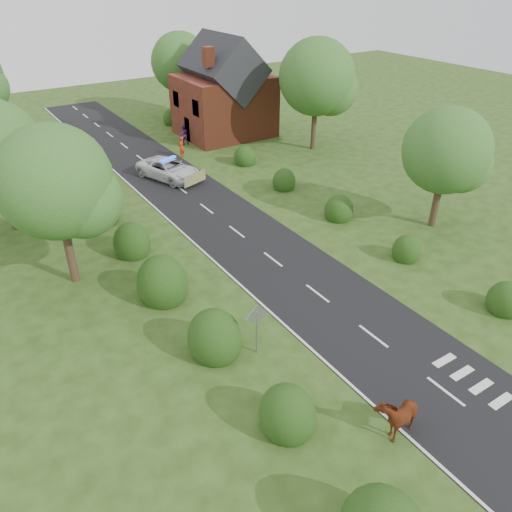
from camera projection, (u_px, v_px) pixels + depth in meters
ground at (373, 336)px, 22.56m from camera, size 120.00×120.00×0.00m
road at (214, 214)px, 33.37m from camera, size 6.00×70.00×0.02m
road_markings at (207, 232)px, 31.12m from camera, size 4.96×70.00×0.01m
hedgerow_left at (138, 252)px, 27.56m from camera, size 2.75×50.41×3.00m
hedgerow_right at (327, 204)px, 33.44m from camera, size 2.10×45.78×2.10m
tree_left_a at (61, 187)px, 23.82m from camera, size 5.74×5.60×8.38m
tree_left_b at (0, 152)px, 29.04m from camera, size 5.74×5.60×8.07m
tree_right_a at (450, 154)px, 29.61m from camera, size 5.33×5.20×7.56m
tree_right_b at (320, 80)px, 41.93m from camera, size 6.56×6.40×9.40m
tree_right_c at (184, 65)px, 51.44m from camera, size 6.15×6.00×8.58m
road_sign at (257, 322)px, 20.82m from camera, size 1.06×0.08×2.53m
house at (224, 95)px, 46.68m from camera, size 8.00×7.40×9.17m
cow at (397, 415)px, 17.76m from camera, size 2.16×1.39×1.42m
police_van at (169, 169)px, 38.43m from camera, size 4.18×5.96×1.66m
pedestrian_red at (181, 147)px, 42.59m from camera, size 0.76×0.75×1.78m
pedestrian_purple at (183, 134)px, 45.53m from camera, size 0.96×0.78×1.84m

